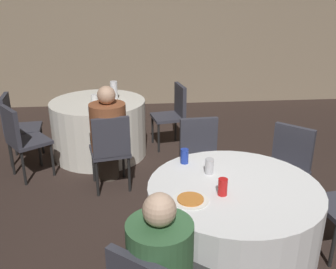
% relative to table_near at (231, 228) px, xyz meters
% --- Properties ---
extents(ground_plane, '(16.00, 16.00, 0.00)m').
position_rel_table_near_xyz_m(ground_plane, '(0.17, 0.14, -0.36)').
color(ground_plane, '#332621').
extents(wall_back, '(16.00, 0.06, 2.80)m').
position_rel_table_near_xyz_m(wall_back, '(0.17, 4.57, 1.04)').
color(wall_back, gray).
rests_on(wall_back, ground_plane).
extents(table_near, '(1.26, 1.26, 0.73)m').
position_rel_table_near_xyz_m(table_near, '(0.00, 0.00, 0.00)').
color(table_near, white).
rests_on(table_near, ground_plane).
extents(table_far, '(1.20, 1.20, 0.73)m').
position_rel_table_near_xyz_m(table_far, '(-1.17, 2.30, 0.00)').
color(table_far, white).
rests_on(table_far, ground_plane).
extents(chair_near_northeast, '(0.57, 0.57, 0.86)m').
position_rel_table_near_xyz_m(chair_near_northeast, '(0.72, 0.75, 0.16)').
color(chair_near_northeast, '#383842').
rests_on(chair_near_northeast, ground_plane).
extents(chair_near_north, '(0.42, 0.43, 0.86)m').
position_rel_table_near_xyz_m(chair_near_north, '(-0.06, 1.04, 0.16)').
color(chair_near_north, '#383842').
rests_on(chair_near_north, ground_plane).
extents(chair_far_south, '(0.47, 0.48, 0.86)m').
position_rel_table_near_xyz_m(chair_far_south, '(-0.97, 1.31, 0.16)').
color(chair_far_south, '#383842').
rests_on(chair_far_south, ground_plane).
extents(chair_far_east, '(0.47, 0.47, 0.86)m').
position_rel_table_near_xyz_m(chair_far_east, '(-0.17, 2.49, 0.16)').
color(chair_far_east, '#383842').
rests_on(chair_far_east, ground_plane).
extents(chair_far_southwest, '(0.56, 0.56, 0.86)m').
position_rel_table_near_xyz_m(chair_far_southwest, '(-1.98, 1.69, 0.16)').
color(chair_far_southwest, '#383842').
rests_on(chair_far_southwest, ground_plane).
extents(chair_far_west, '(0.45, 0.44, 0.86)m').
position_rel_table_near_xyz_m(chair_far_west, '(-2.17, 2.18, 0.16)').
color(chair_far_west, '#383842').
rests_on(chair_far_west, ground_plane).
extents(person_floral_shirt, '(0.42, 0.53, 1.14)m').
position_rel_table_near_xyz_m(person_floral_shirt, '(-1.00, 1.45, 0.23)').
color(person_floral_shirt, '#4C4238').
rests_on(person_floral_shirt, ground_plane).
extents(pizza_plate_near, '(0.25, 0.25, 0.02)m').
position_rel_table_near_xyz_m(pizza_plate_near, '(-0.35, -0.17, 0.37)').
color(pizza_plate_near, white).
rests_on(pizza_plate_near, table_near).
extents(soda_can_blue, '(0.07, 0.07, 0.12)m').
position_rel_table_near_xyz_m(soda_can_blue, '(-0.31, 0.41, 0.42)').
color(soda_can_blue, '#1E38A5').
rests_on(soda_can_blue, table_near).
extents(soda_can_silver, '(0.07, 0.07, 0.12)m').
position_rel_table_near_xyz_m(soda_can_silver, '(-0.15, 0.21, 0.42)').
color(soda_can_silver, silver).
rests_on(soda_can_silver, table_near).
extents(soda_can_red, '(0.07, 0.07, 0.12)m').
position_rel_table_near_xyz_m(soda_can_red, '(-0.12, -0.11, 0.42)').
color(soda_can_red, red).
rests_on(soda_can_red, table_near).
extents(bottle_far, '(0.09, 0.09, 0.24)m').
position_rel_table_near_xyz_m(bottle_far, '(-0.96, 2.35, 0.48)').
color(bottle_far, white).
rests_on(bottle_far, table_far).
extents(cup_far, '(0.09, 0.09, 0.11)m').
position_rel_table_near_xyz_m(cup_far, '(-1.19, 2.22, 0.42)').
color(cup_far, white).
rests_on(cup_far, table_far).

